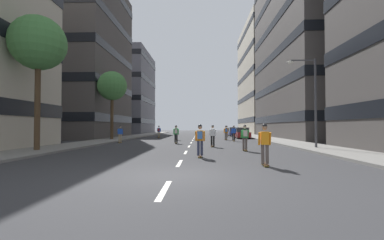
% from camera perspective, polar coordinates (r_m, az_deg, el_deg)
% --- Properties ---
extents(ground_plane, '(158.45, 158.45, 0.00)m').
position_cam_1_polar(ground_plane, '(35.34, 0.30, -4.11)').
color(ground_plane, '#333335').
extents(sidewalk_left, '(3.49, 72.62, 0.14)m').
position_cam_1_polar(sidewalk_left, '(40.07, -13.65, -3.66)').
color(sidewalk_left, gray).
rests_on(sidewalk_left, ground_plane).
extents(sidewalk_right, '(3.49, 72.62, 0.14)m').
position_cam_1_polar(sidewalk_right, '(39.61, 14.68, -3.68)').
color(sidewalk_right, gray).
rests_on(sidewalk_right, ground_plane).
extents(lane_markings, '(0.16, 62.20, 0.01)m').
position_cam_1_polar(lane_markings, '(36.93, 0.37, -3.99)').
color(lane_markings, silver).
rests_on(lane_markings, ground_plane).
extents(building_left_mid, '(16.68, 16.59, 23.55)m').
position_cam_1_polar(building_left_mid, '(45.04, -26.18, 11.82)').
color(building_left_mid, '#4C4744').
rests_on(building_left_mid, ground_plane).
extents(building_left_far, '(16.68, 17.29, 19.40)m').
position_cam_1_polar(building_left_far, '(66.78, -16.32, 5.63)').
color(building_left_far, slate).
rests_on(building_left_far, ground_plane).
extents(building_right_mid, '(16.68, 24.02, 32.10)m').
position_cam_1_polar(building_right_mid, '(45.38, 27.56, 17.34)').
color(building_right_mid, '#4C4744').
rests_on(building_right_mid, ground_plane).
extents(building_right_far, '(16.68, 22.54, 25.85)m').
position_cam_1_polar(building_right_far, '(66.70, 18.39, 8.45)').
color(building_right_far, '#B2A893').
rests_on(building_right_far, ground_plane).
extents(parked_car_near, '(1.82, 4.40, 1.52)m').
position_cam_1_polar(parked_car_near, '(37.69, 10.77, -2.86)').
color(parked_car_near, maroon).
rests_on(parked_car_near, ground_plane).
extents(parked_car_mid, '(1.82, 4.40, 1.52)m').
position_cam_1_polar(parked_car_mid, '(46.55, 9.06, -2.59)').
color(parked_car_mid, navy).
rests_on(parked_car_mid, ground_plane).
extents(street_tree_near, '(3.54, 3.54, 8.80)m').
position_cam_1_polar(street_tree_near, '(20.69, -30.32, 14.03)').
color(street_tree_near, '#4C3823').
rests_on(street_tree_near, sidewalk_left).
extents(street_tree_mid, '(3.50, 3.50, 8.20)m').
position_cam_1_polar(street_tree_mid, '(33.52, -16.89, 6.99)').
color(street_tree_mid, '#4C3823').
rests_on(street_tree_mid, sidewalk_left).
extents(streetlamp_right, '(2.13, 0.30, 6.50)m').
position_cam_1_polar(streetlamp_right, '(21.25, 24.25, 5.40)').
color(streetlamp_right, '#3F3F44').
rests_on(streetlamp_right, sidewalk_right).
extents(skater_0, '(0.53, 0.90, 1.78)m').
position_cam_1_polar(skater_0, '(18.17, 11.38, -3.42)').
color(skater_0, brown).
rests_on(skater_0, ground_plane).
extents(skater_1, '(0.55, 0.92, 1.78)m').
position_cam_1_polar(skater_1, '(32.54, 7.37, -2.55)').
color(skater_1, brown).
rests_on(skater_1, ground_plane).
extents(skater_2, '(0.54, 0.91, 1.78)m').
position_cam_1_polar(skater_2, '(11.50, 15.49, -4.72)').
color(skater_2, brown).
rests_on(skater_2, ground_plane).
extents(skater_3, '(0.55, 0.91, 1.78)m').
position_cam_1_polar(skater_3, '(27.49, -15.29, -2.78)').
color(skater_3, brown).
rests_on(skater_3, ground_plane).
extents(skater_4, '(0.56, 0.92, 1.78)m').
position_cam_1_polar(skater_4, '(21.50, 4.50, -3.21)').
color(skater_4, brown).
rests_on(skater_4, ground_plane).
extents(skater_5, '(0.54, 0.91, 1.78)m').
position_cam_1_polar(skater_5, '(32.56, -3.42, -2.55)').
color(skater_5, brown).
rests_on(skater_5, ground_plane).
extents(skater_6, '(0.54, 0.91, 1.78)m').
position_cam_1_polar(skater_6, '(14.20, 1.75, -4.01)').
color(skater_6, brown).
rests_on(skater_6, ground_plane).
extents(skater_7, '(0.54, 0.91, 1.78)m').
position_cam_1_polar(skater_7, '(38.85, -7.18, -2.36)').
color(skater_7, brown).
rests_on(skater_7, ground_plane).
extents(skater_8, '(0.55, 0.92, 1.78)m').
position_cam_1_polar(skater_8, '(42.20, 7.58, -2.33)').
color(skater_8, brown).
rests_on(skater_8, ground_plane).
extents(skater_9, '(0.54, 0.91, 1.78)m').
position_cam_1_polar(skater_9, '(25.82, -3.47, -2.85)').
color(skater_9, brown).
rests_on(skater_9, ground_plane).
extents(skater_10, '(0.54, 0.91, 1.78)m').
position_cam_1_polar(skater_10, '(30.15, 9.02, -2.69)').
color(skater_10, brown).
rests_on(skater_10, ground_plane).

